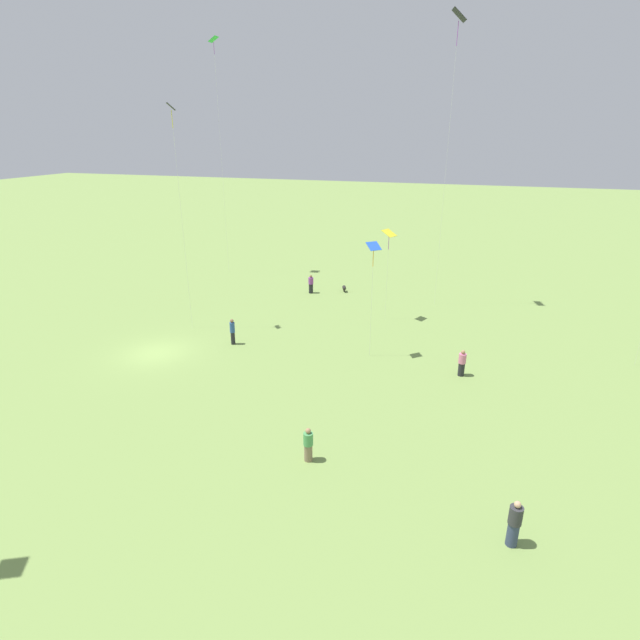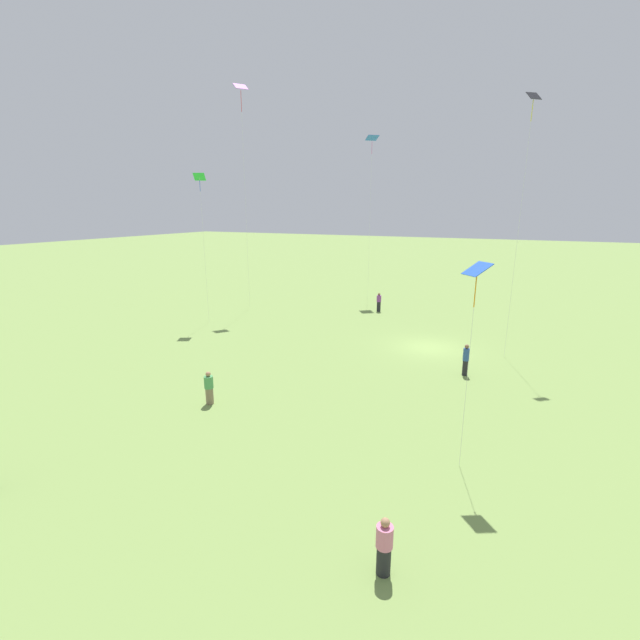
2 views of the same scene
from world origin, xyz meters
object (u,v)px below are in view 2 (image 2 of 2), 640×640
(person_1, at_px, (209,388))
(kite_7, at_px, (372,144))
(person_2, at_px, (466,360))
(kite_3, at_px, (477,278))
(kite_4, at_px, (200,184))
(kite_6, at_px, (241,98))
(person_0, at_px, (384,547))
(person_5, at_px, (379,302))
(kite_5, at_px, (531,119))

(person_1, height_order, kite_7, kite_7)
(person_2, height_order, kite_3, kite_3)
(kite_4, bearing_deg, kite_7, -103.03)
(kite_6, bearing_deg, person_0, -57.39)
(person_5, height_order, kite_4, kite_4)
(kite_3, relative_size, kite_6, 0.38)
(person_2, distance_m, kite_4, 23.33)
(person_2, bearing_deg, person_0, -68.71)
(person_5, height_order, kite_6, kite_6)
(person_0, height_order, person_2, person_2)
(kite_3, xyz_separation_m, kite_7, (13.34, -27.97, 8.38))
(kite_5, xyz_separation_m, kite_6, (22.63, -4.57, 4.27))
(kite_5, xyz_separation_m, kite_7, (14.20, -14.28, 1.34))
(person_5, xyz_separation_m, kite_7, (3.06, -5.70, 14.49))
(kite_3, distance_m, kite_4, 25.42)
(kite_5, bearing_deg, kite_3, -87.19)
(person_2, bearing_deg, kite_7, 145.04)
(person_0, xyz_separation_m, kite_6, (20.69, -24.09, 17.48))
(kite_4, xyz_separation_m, kite_5, (-22.67, -1.31, 2.95))
(person_2, xyz_separation_m, person_5, (9.27, -12.93, -0.07))
(person_1, bearing_deg, person_2, 122.02)
(kite_4, distance_m, kite_6, 9.32)
(person_0, relative_size, person_1, 1.00)
(kite_7, bearing_deg, kite_6, 56.85)
(kite_6, bearing_deg, kite_3, -48.03)
(person_0, distance_m, kite_4, 29.43)
(kite_3, distance_m, kite_6, 30.59)
(kite_5, bearing_deg, kite_4, -170.32)
(person_5, bearing_deg, person_0, -21.00)
(person_1, height_order, kite_5, kite_5)
(person_0, xyz_separation_m, kite_5, (-1.94, -19.52, 13.20))
(person_5, xyz_separation_m, kite_3, (-10.29, 22.27, 6.11))
(person_0, relative_size, person_5, 0.95)
(person_1, distance_m, kite_7, 31.40)
(kite_4, bearing_deg, person_0, 154.22)
(kite_6, xyz_separation_m, kite_7, (-8.43, -9.71, -2.94))
(kite_3, relative_size, kite_4, 0.63)
(person_0, height_order, kite_6, kite_6)
(person_2, xyz_separation_m, kite_4, (20.80, -3.04, 10.13))
(kite_5, bearing_deg, person_1, -126.49)
(person_2, bearing_deg, kite_3, -62.22)
(person_0, height_order, kite_7, kite_7)
(kite_6, bearing_deg, kite_7, 40.96)
(person_5, bearing_deg, kite_7, 169.07)
(person_2, distance_m, person_5, 15.91)
(person_0, relative_size, kite_7, 0.10)
(person_1, bearing_deg, person_5, 167.76)
(kite_7, bearing_deg, kite_5, 142.68)
(kite_6, relative_size, kite_7, 1.21)
(kite_7, bearing_deg, person_2, 131.33)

